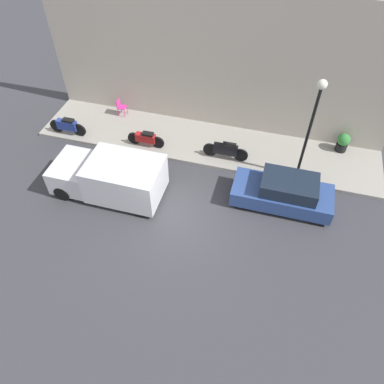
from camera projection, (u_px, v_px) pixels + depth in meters
ground_plane at (175, 222)px, 14.58m from camera, size 60.00×60.00×0.00m
sidewalk at (206, 143)px, 17.72m from camera, size 3.06×15.95×0.14m
building_facade at (217, 64)px, 16.51m from camera, size 0.30×15.95×6.50m
parked_car at (284, 192)px, 14.75m from camera, size 1.64×3.92×1.38m
delivery_van at (110, 177)px, 15.04m from camera, size 2.06×4.50×1.70m
motorcycle_black at (226, 150)px, 16.59m from camera, size 0.30×2.03×0.82m
motorcycle_blue at (67, 126)px, 17.79m from camera, size 0.30×1.85×0.85m
motorcycle_red at (146, 138)px, 17.21m from camera, size 0.30×1.76×0.75m
streetlamp at (314, 114)px, 13.86m from camera, size 0.37×0.37×4.57m
potted_plant at (343, 142)px, 16.95m from camera, size 0.57×0.57×0.89m
cafe_chair at (121, 106)px, 18.84m from camera, size 0.40×0.40×0.85m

